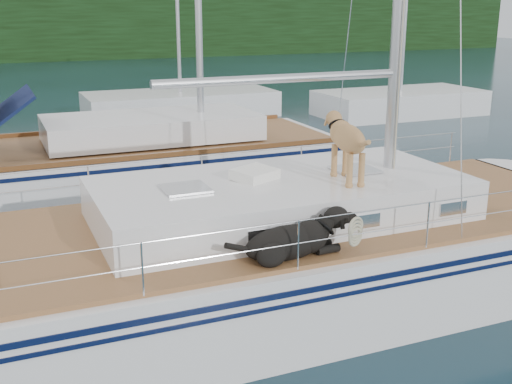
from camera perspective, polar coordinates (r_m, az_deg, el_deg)
name	(u,v)px	position (r m, az deg, el deg)	size (l,w,h in m)	color
ground	(229,306)	(9.36, -2.38, -10.10)	(120.00, 120.00, 0.00)	black
tree_line	(19,21)	(52.96, -20.36, 14.10)	(90.00, 3.00, 6.00)	black
shore_bank	(21,52)	(54.26, -20.18, 11.60)	(92.00, 1.00, 1.20)	#595147
main_sailboat	(236,261)	(9.11, -1.82, -6.19)	(12.00, 3.80, 14.01)	white
neighbor_sailboat	(106,166)	(15.01, -13.16, 2.26)	(11.00, 3.50, 13.30)	white
bg_boat_center	(181,105)	(25.12, -6.72, 7.72)	(7.20, 3.00, 11.65)	white
bg_boat_east	(400,103)	(25.91, 12.65, 7.71)	(6.40, 3.00, 11.65)	white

